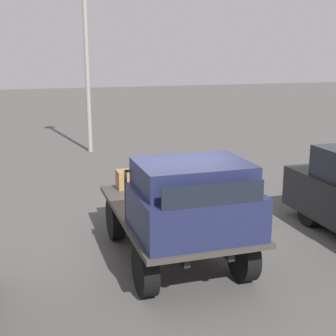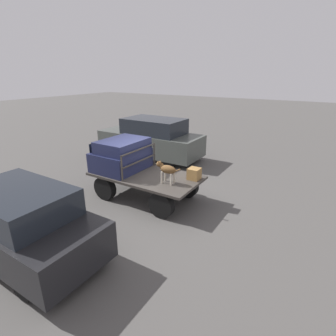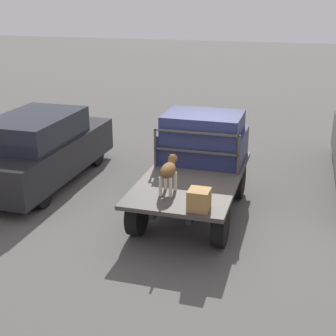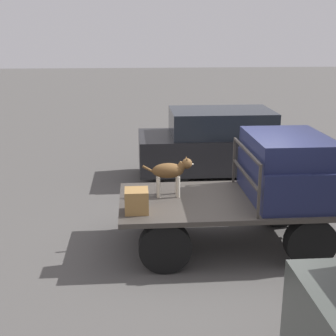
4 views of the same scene
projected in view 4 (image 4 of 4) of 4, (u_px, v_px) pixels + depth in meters
name	position (u px, v px, depth m)	size (l,w,h in m)	color
ground_plane	(227.00, 246.00, 8.15)	(80.00, 80.00, 0.00)	#514F4C
flatbed_truck	(229.00, 213.00, 7.98)	(3.70, 1.93, 0.87)	black
truck_cab	(291.00, 168.00, 7.83)	(1.48, 1.81, 1.08)	#1E2347
truck_headboard	(246.00, 166.00, 7.76)	(0.04, 1.81, 0.85)	#3D3833
dog	(171.00, 171.00, 7.93)	(0.89, 0.26, 0.69)	beige
cargo_crate	(137.00, 201.00, 7.28)	(0.37, 0.37, 0.37)	olive
parked_sedan	(227.00, 144.00, 11.75)	(4.54, 1.80, 1.72)	black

